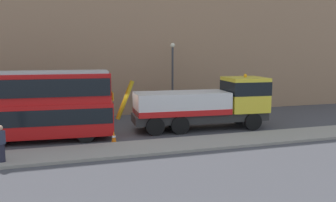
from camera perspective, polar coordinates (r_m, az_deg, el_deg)
ground_plane at (r=23.57m, az=-7.27°, el=-4.97°), size 120.00×120.00×0.00m
near_kerb at (r=19.55m, az=-5.00°, el=-7.40°), size 60.00×2.80×0.15m
building_facade at (r=29.98m, az=-10.04°, el=13.23°), size 60.00×1.50×16.00m
recovery_tow_truck at (r=24.42m, az=6.15°, el=-0.30°), size 10.22×3.27×3.67m
double_decker_bus at (r=22.42m, az=-22.94°, el=-0.40°), size 11.17×3.33×4.06m
pedestrian_onlooker at (r=18.41m, az=-24.71°, el=-6.16°), size 0.44×0.48×1.71m
traffic_cone_near_bus at (r=20.94m, az=-8.49°, el=-5.67°), size 0.36×0.36×0.72m
street_lamp at (r=28.90m, az=0.71°, el=4.43°), size 0.36×0.36×5.83m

